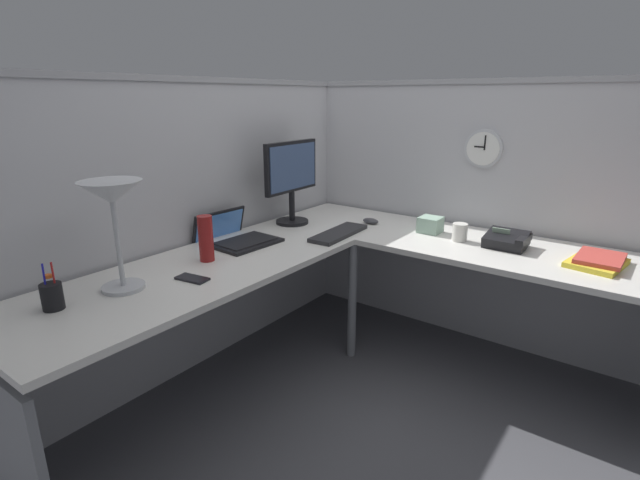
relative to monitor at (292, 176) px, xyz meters
The scene contains 17 objects.
ground_plane 1.22m from the monitor, 107.93° to the right, with size 6.80×6.80×0.00m, color #47474C.
cubicle_wall_back 0.66m from the monitor, 157.90° to the left, with size 2.57×0.12×1.58m.
cubicle_wall_right 1.14m from the monitor, 53.69° to the right, with size 0.12×2.37×1.58m.
desk 0.86m from the monitor, 117.19° to the right, with size 2.35×2.15×0.73m.
monitor is the anchor object (origin of this frame).
laptop 0.55m from the monitor, behind, with size 0.36×0.40×0.22m.
keyboard 0.47m from the monitor, 96.92° to the right, with size 0.43×0.14×0.02m, color #232326.
computer_mouse 0.56m from the monitor, 54.78° to the right, with size 0.06×0.10×0.03m, color #38383D.
desk_lamp_dome 1.22m from the monitor, behind, with size 0.24×0.24×0.44m.
pen_cup 1.49m from the monitor, behind, with size 0.08×0.08×0.18m.
cell_phone 1.05m from the monitor, 165.48° to the right, with size 0.07×0.14×0.01m, color black.
thermos_flask 0.80m from the monitor, behind, with size 0.07×0.07×0.22m, color maroon.
office_phone 1.27m from the monitor, 76.63° to the right, with size 0.19×0.21×0.11m.
book_stack 1.67m from the monitor, 80.92° to the right, with size 0.31×0.25×0.04m.
coffee_mug 1.03m from the monitor, 75.18° to the right, with size 0.08×0.08×0.10m, color silver.
tissue_box 0.87m from the monitor, 67.66° to the right, with size 0.12×0.12×0.09m, color #8CAD99.
wall_clock 1.13m from the monitor, 56.96° to the right, with size 0.04×0.22×0.22m.
Camera 1 is at (-1.95, -1.17, 1.48)m, focal length 26.38 mm.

